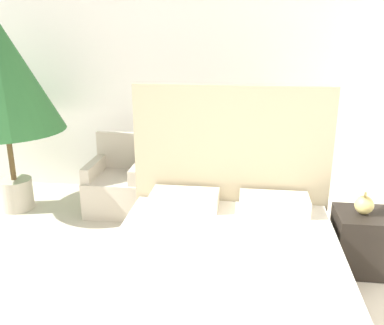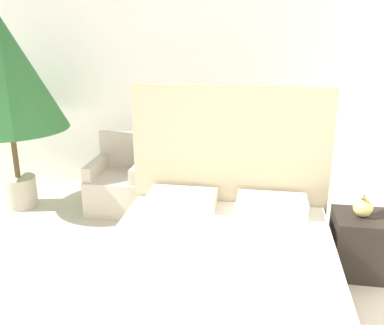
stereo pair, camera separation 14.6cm
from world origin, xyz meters
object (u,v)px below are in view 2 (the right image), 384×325
at_px(bed, 217,270).
at_px(table_lamp, 366,184).
at_px(armchair_near_window_left, 120,186).
at_px(nightstand, 359,244).
at_px(potted_palm, 5,75).
at_px(armchair_near_window_right, 206,192).

relative_size(bed, table_lamp, 4.66).
xyz_separation_m(armchair_near_window_left, nightstand, (2.44, -0.97, -0.00)).
bearing_deg(bed, potted_palm, 148.97).
bearing_deg(table_lamp, armchair_near_window_right, 146.00).
bearing_deg(bed, table_lamp, 30.13).
height_order(nightstand, table_lamp, table_lamp).
xyz_separation_m(armchair_near_window_left, table_lamp, (2.43, -0.97, 0.54)).
height_order(potted_palm, nightstand, potted_palm).
height_order(armchair_near_window_left, potted_palm, potted_palm).
height_order(armchair_near_window_left, nightstand, armchair_near_window_left).
height_order(armchair_near_window_right, table_lamp, table_lamp).
xyz_separation_m(armchair_near_window_right, potted_palm, (-2.17, -0.13, 1.25)).
bearing_deg(bed, armchair_near_window_left, 128.70).
height_order(potted_palm, table_lamp, potted_palm).
relative_size(armchair_near_window_right, potted_palm, 0.39).
distance_m(armchair_near_window_left, nightstand, 2.63).
bearing_deg(armchair_near_window_right, table_lamp, -33.20).
bearing_deg(table_lamp, bed, -149.87).
bearing_deg(bed, nightstand, 29.94).
distance_m(bed, armchair_near_window_left, 2.08).
relative_size(armchair_near_window_left, potted_palm, 0.39).
bearing_deg(armchair_near_window_right, bed, -78.58).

